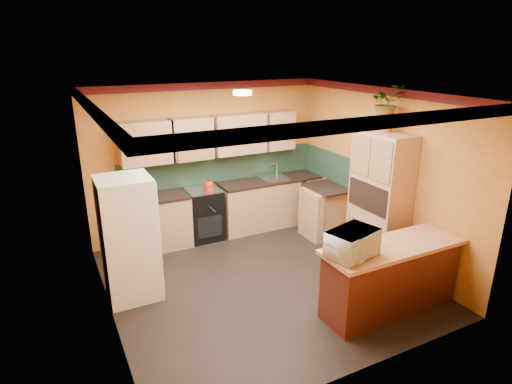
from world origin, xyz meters
The scene contains 15 objects.
room_shell centered at (0.02, 0.28, 2.09)m, with size 4.24×4.24×2.72m.
base_cabinets_back centered at (0.40, 1.80, 0.44)m, with size 3.65×0.60×0.88m, color tan.
countertop_back centered at (0.40, 1.80, 0.90)m, with size 3.65×0.62×0.04m, color black.
stove centered at (-0.22, 1.80, 0.46)m, with size 0.58×0.58×0.91m, color black.
kettle centered at (-0.12, 1.75, 1.00)m, with size 0.17×0.17×0.18m, color red, non-canonical shape.
sink centered at (1.18, 1.80, 0.94)m, with size 0.48×0.40×0.03m, color silver.
base_cabinets_right centered at (1.80, 0.93, 0.44)m, with size 0.60×0.80×0.88m, color tan.
countertop_right centered at (1.80, 0.93, 0.90)m, with size 0.62×0.80×0.04m, color black.
fridge centered at (-1.75, 0.47, 0.85)m, with size 0.68×0.66×1.70m, color white.
pantry centered at (1.85, -0.31, 1.05)m, with size 0.48×0.90×2.10m, color tan.
fern_pot centered at (1.85, -0.26, 2.18)m, with size 0.22×0.22×0.16m, color #B05F2A.
fern centered at (1.85, -0.26, 2.52)m, with size 0.46×0.40×0.51m, color tan.
breakfast_bar centered at (1.13, -1.38, 0.44)m, with size 1.80×0.55×0.88m, color #552613.
bar_top centered at (1.13, -1.38, 0.91)m, with size 1.90×0.65×0.05m, color tan.
microwave centered at (0.47, -1.38, 1.09)m, with size 0.59×0.40×0.33m, color white.
Camera 1 is at (-2.57, -4.90, 3.27)m, focal length 30.00 mm.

